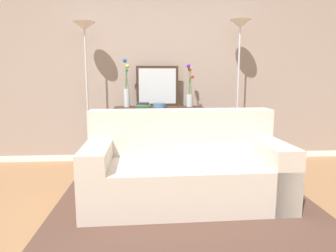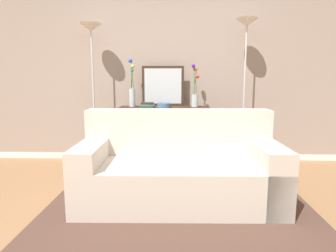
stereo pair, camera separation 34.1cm
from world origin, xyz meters
name	(u,v)px [view 2 (the right image)]	position (x,y,z in m)	size (l,w,h in m)	color
ground_plane	(155,235)	(0.00, 0.00, -0.01)	(16.00, 16.00, 0.02)	#936B47
back_wall	(166,69)	(0.00, 2.22, 1.34)	(12.00, 0.15, 2.68)	white
area_rug	(179,206)	(0.18, 0.50, 0.01)	(2.48, 1.80, 0.01)	#51382D
couch	(179,170)	(0.18, 0.66, 0.31)	(1.92, 0.94, 0.88)	beige
console_table	(163,126)	(-0.03, 1.88, 0.55)	(1.20, 0.33, 0.82)	#382619
floor_lamp_left	(92,56)	(-0.97, 1.82, 1.50)	(0.28, 0.28, 1.91)	silver
floor_lamp_right	(246,52)	(1.05, 1.82, 1.54)	(0.28, 0.28, 1.96)	silver
wall_mirror	(163,86)	(-0.04, 2.01, 1.09)	(0.59, 0.02, 0.56)	#382619
vase_tall_flowers	(132,90)	(-0.46, 1.90, 1.04)	(0.09, 0.11, 0.65)	silver
vase_short_flowers	(195,93)	(0.40, 1.90, 1.01)	(0.11, 0.11, 0.58)	silver
fruit_bowl	(164,105)	(-0.02, 1.79, 0.85)	(0.19, 0.19, 0.06)	#4C7093
book_stack	(147,105)	(-0.24, 1.81, 0.85)	(0.19, 0.13, 0.07)	#236033
book_row_under_console	(140,160)	(-0.37, 1.88, 0.06)	(0.31, 0.18, 0.13)	#B77F33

